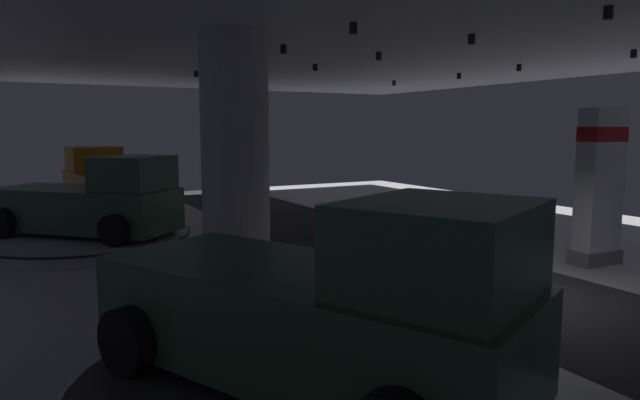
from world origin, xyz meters
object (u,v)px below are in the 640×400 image
(column_left, at_px, (235,156))
(pickup_truck_deep_left, at_px, (104,183))
(display_platform_near_left, at_px, (305,391))
(display_platform_far_left, at_px, (86,239))
(pickup_truck_far_left, at_px, (94,203))
(visitor_walking_near, at_px, (455,246))
(brand_sign_pylon, at_px, (599,184))
(pickup_truck_near_left, at_px, (327,309))
(display_platform_deep_left, at_px, (108,212))

(column_left, height_order, pickup_truck_deep_left, column_left)
(display_platform_near_left, xyz_separation_m, display_platform_far_left, (-1.24, 11.55, -0.03))
(column_left, xyz_separation_m, display_platform_far_left, (-2.69, 5.31, -2.58))
(pickup_truck_deep_left, distance_m, pickup_truck_far_left, 5.92)
(column_left, distance_m, visitor_walking_near, 5.22)
(brand_sign_pylon, xyz_separation_m, pickup_truck_deep_left, (-9.63, 14.22, -0.73))
(display_platform_far_left, xyz_separation_m, visitor_walking_near, (6.37, -8.51, 0.73))
(pickup_truck_deep_left, bearing_deg, column_left, -82.70)
(pickup_truck_deep_left, bearing_deg, pickup_truck_near_left, -89.73)
(pickup_truck_near_left, relative_size, display_platform_far_left, 0.96)
(pickup_truck_near_left, xyz_separation_m, pickup_truck_far_left, (-1.15, 11.62, -0.05))
(display_platform_deep_left, relative_size, visitor_walking_near, 3.62)
(pickup_truck_deep_left, bearing_deg, brand_sign_pylon, -55.88)
(pickup_truck_deep_left, relative_size, display_platform_far_left, 0.92)
(visitor_walking_near, bearing_deg, display_platform_near_left, -149.35)
(display_platform_deep_left, xyz_separation_m, visitor_walking_near, (5.04, -13.79, 0.72))
(brand_sign_pylon, height_order, display_platform_deep_left, brand_sign_pylon)
(column_left, relative_size, display_platform_near_left, 0.97)
(brand_sign_pylon, height_order, display_platform_far_left, brand_sign_pylon)
(pickup_truck_far_left, bearing_deg, column_left, -64.12)
(brand_sign_pylon, bearing_deg, display_platform_far_left, 141.71)
(display_platform_deep_left, height_order, pickup_truck_deep_left, pickup_truck_deep_left)
(display_platform_near_left, distance_m, display_platform_deep_left, 16.83)
(pickup_truck_near_left, xyz_separation_m, visitor_walking_near, (5.00, 3.33, -0.39))
(display_platform_far_left, bearing_deg, pickup_truck_near_left, -83.39)
(display_platform_far_left, height_order, visitor_walking_near, visitor_walking_near)
(display_platform_deep_left, distance_m, pickup_truck_far_left, 5.71)
(pickup_truck_near_left, xyz_separation_m, pickup_truck_deep_left, (-0.08, 17.44, -0.02))
(column_left, bearing_deg, pickup_truck_deep_left, 97.30)
(pickup_truck_far_left, bearing_deg, display_platform_far_left, 134.51)
(display_platform_deep_left, height_order, pickup_truck_far_left, pickup_truck_far_left)
(pickup_truck_far_left, bearing_deg, pickup_truck_deep_left, 79.63)
(pickup_truck_near_left, bearing_deg, brand_sign_pylon, 18.64)
(display_platform_deep_left, xyz_separation_m, pickup_truck_deep_left, (-0.04, 0.32, 1.09))
(pickup_truck_far_left, bearing_deg, display_platform_deep_left, 78.67)
(pickup_truck_near_left, relative_size, display_platform_deep_left, 0.99)
(pickup_truck_near_left, distance_m, pickup_truck_deep_left, 17.44)
(pickup_truck_near_left, bearing_deg, pickup_truck_far_left, 95.64)
(pickup_truck_deep_left, bearing_deg, display_platform_deep_left, -83.39)
(brand_sign_pylon, height_order, display_platform_near_left, brand_sign_pylon)
(pickup_truck_deep_left, xyz_separation_m, visitor_walking_near, (5.08, -14.10, -0.37))
(display_platform_deep_left, bearing_deg, visitor_walking_near, -69.90)
(brand_sign_pylon, relative_size, display_platform_far_left, 0.65)
(display_platform_far_left, distance_m, visitor_walking_near, 10.66)
(brand_sign_pylon, relative_size, display_platform_near_left, 0.68)
(column_left, relative_size, visitor_walking_near, 3.46)
(column_left, height_order, pickup_truck_near_left, column_left)
(column_left, relative_size, display_platform_far_left, 0.92)
(visitor_walking_near, bearing_deg, pickup_truck_far_left, 126.58)
(column_left, bearing_deg, brand_sign_pylon, -21.94)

